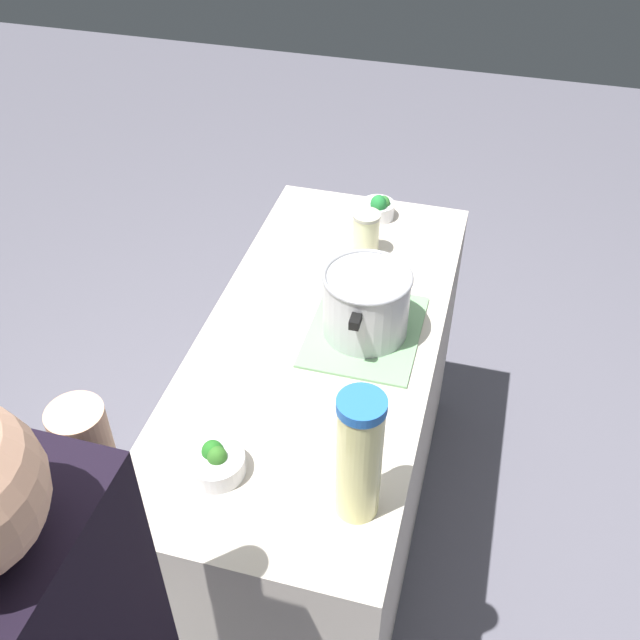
{
  "coord_description": "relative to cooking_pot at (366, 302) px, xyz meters",
  "views": [
    {
      "loc": [
        1.37,
        0.37,
        2.17
      ],
      "look_at": [
        0.0,
        0.0,
        0.94
      ],
      "focal_mm": 41.74,
      "sensor_mm": 36.0,
      "label": 1
    }
  ],
  "objects": [
    {
      "name": "ground_plane",
      "position": [
        0.04,
        -0.11,
        -0.99
      ],
      "size": [
        8.0,
        8.0,
        0.0
      ],
      "primitive_type": "plane",
      "color": "slate"
    },
    {
      "name": "counter_slab",
      "position": [
        0.04,
        -0.11,
        -0.55
      ],
      "size": [
        1.37,
        0.6,
        0.89
      ],
      "primitive_type": "cube",
      "color": "beige",
      "rests_on": "ground_plane"
    },
    {
      "name": "dish_cloth",
      "position": [
        0.0,
        -0.0,
        -0.1
      ],
      "size": [
        0.35,
        0.28,
        0.01
      ],
      "primitive_type": "cube",
      "color": "#79AB78",
      "rests_on": "counter_slab"
    },
    {
      "name": "cooking_pot",
      "position": [
        0.0,
        0.0,
        0.0
      ],
      "size": [
        0.29,
        0.22,
        0.18
      ],
      "color": "#B7B7BC",
      "rests_on": "dish_cloth"
    },
    {
      "name": "lemonade_pitcher",
      "position": [
        0.52,
        0.1,
        0.06
      ],
      "size": [
        0.09,
        0.09,
        0.31
      ],
      "color": "#F5EE98",
      "rests_on": "counter_slab"
    },
    {
      "name": "mason_jar",
      "position": [
        -0.35,
        -0.08,
        -0.03
      ],
      "size": [
        0.08,
        0.08,
        0.13
      ],
      "color": "beige",
      "rests_on": "counter_slab"
    },
    {
      "name": "broccoli_bowl_front",
      "position": [
        -0.54,
        -0.08,
        -0.07
      ],
      "size": [
        0.1,
        0.1,
        0.09
      ],
      "color": "silver",
      "rests_on": "counter_slab"
    },
    {
      "name": "broccoli_bowl_center",
      "position": [
        0.51,
        -0.21,
        -0.07
      ],
      "size": [
        0.13,
        0.13,
        0.07
      ],
      "color": "silver",
      "rests_on": "counter_slab"
    }
  ]
}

